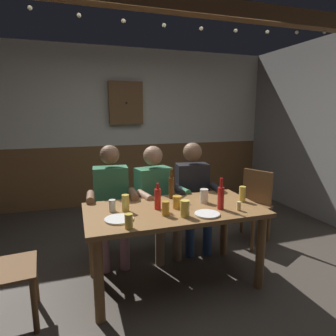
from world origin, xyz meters
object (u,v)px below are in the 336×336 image
at_px(plate_1, 207,214).
at_px(pint_glass_6, 129,221).
at_px(person_1, 156,195).
at_px(bottle_2, 221,197).
at_px(chair_empty_near_left, 251,203).
at_px(table_candle, 239,206).
at_px(person_0, 112,199).
at_px(pint_glass_3, 126,203).
at_px(bottle_0, 172,187).
at_px(pint_glass_4, 166,208).
at_px(bottle_1, 158,198).
at_px(pint_glass_0, 204,196).
at_px(pint_glass_7, 185,208).
at_px(dining_table, 174,220).
at_px(pint_glass_2, 242,194).
at_px(pint_glass_5, 112,206).
at_px(pint_glass_1, 177,202).
at_px(plate_0, 119,219).
at_px(wall_dart_cabinet, 126,103).
at_px(person_2, 193,190).

relative_size(plate_1, pint_glass_6, 1.90).
bearing_deg(person_1, bottle_2, 103.95).
distance_m(chair_empty_near_left, table_candle, 1.13).
relative_size(person_0, pint_glass_3, 8.35).
distance_m(person_1, bottle_0, 0.40).
height_order(table_candle, pint_glass_4, pint_glass_4).
distance_m(bottle_0, bottle_1, 0.35).
bearing_deg(pint_glass_0, pint_glass_7, -136.73).
height_order(dining_table, pint_glass_2, pint_glass_2).
xyz_separation_m(person_0, pint_glass_5, (-0.06, -0.56, 0.11)).
relative_size(dining_table, plate_1, 7.39).
xyz_separation_m(pint_glass_5, pint_glass_7, (0.56, -0.31, 0.02)).
distance_m(pint_glass_1, pint_glass_3, 0.47).
distance_m(pint_glass_0, pint_glass_6, 0.90).
relative_size(table_candle, pint_glass_6, 0.70).
height_order(person_1, pint_glass_5, person_1).
xyz_separation_m(chair_empty_near_left, pint_glass_5, (-1.78, -0.51, 0.32)).
height_order(person_0, pint_glass_3, person_0).
bearing_deg(bottle_0, pint_glass_6, -131.35).
relative_size(chair_empty_near_left, plate_0, 3.74).
bearing_deg(pint_glass_7, pint_glass_1, 86.71).
distance_m(pint_glass_0, pint_glass_2, 0.38).
distance_m(person_0, bottle_1, 0.72).
relative_size(person_1, pint_glass_4, 9.96).
distance_m(pint_glass_2, wall_dart_cabinet, 2.80).
bearing_deg(table_candle, pint_glass_6, -174.63).
bearing_deg(bottle_1, pint_glass_5, 171.90).
bearing_deg(table_candle, person_1, 120.04).
distance_m(dining_table, pint_glass_5, 0.58).
xyz_separation_m(chair_empty_near_left, pint_glass_4, (-1.37, -0.75, 0.33)).
bearing_deg(pint_glass_1, bottle_2, -21.80).
xyz_separation_m(plate_1, bottle_0, (-0.13, 0.55, 0.11)).
bearing_deg(pint_glass_3, pint_glass_4, -34.41).
relative_size(person_0, person_1, 1.02).
relative_size(bottle_2, pint_glass_0, 2.14).
relative_size(table_candle, pint_glass_7, 0.57).
bearing_deg(pint_glass_3, wall_dart_cabinet, 79.44).
bearing_deg(bottle_2, plate_0, 179.23).
bearing_deg(pint_glass_1, dining_table, 152.57).
bearing_deg(table_candle, pint_glass_5, 163.31).
distance_m(bottle_0, pint_glass_1, 0.31).
bearing_deg(pint_glass_3, dining_table, -6.08).
bearing_deg(pint_glass_2, pint_glass_1, 179.16).
height_order(person_2, pint_glass_3, person_2).
bearing_deg(plate_0, dining_table, 15.72).
distance_m(person_2, pint_glass_7, 1.00).
bearing_deg(pint_glass_4, pint_glass_0, 25.53).
relative_size(table_candle, bottle_2, 0.28).
height_order(dining_table, person_2, person_2).
xyz_separation_m(person_2, pint_glass_4, (-0.60, -0.81, 0.11)).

